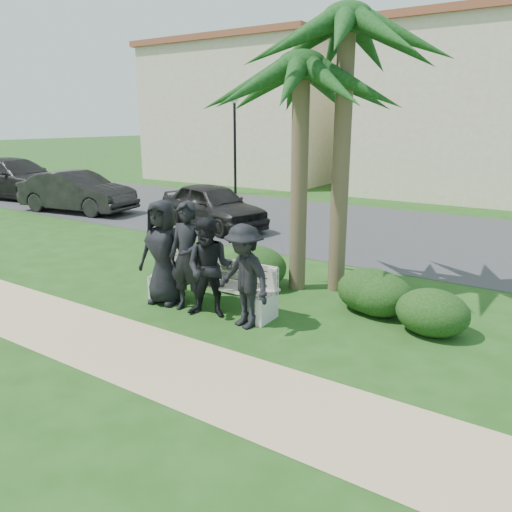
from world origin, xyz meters
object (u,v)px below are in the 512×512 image
(car_b, at_px, (77,192))
(car_c, at_px, (14,178))
(palm_right, at_px, (347,23))
(street_lamp, at_px, (235,127))
(man_c, at_px, (209,268))
(palm_left, at_px, (302,68))
(park_bench, at_px, (211,287))
(man_b, at_px, (188,257))
(man_d, at_px, (244,276))
(man_a, at_px, (163,252))
(car_a, at_px, (213,206))

(car_b, relative_size, car_c, 0.77)
(car_b, bearing_deg, car_c, 73.13)
(palm_right, height_order, car_c, palm_right)
(street_lamp, bearing_deg, car_b, -106.32)
(man_c, distance_m, palm_right, 4.85)
(palm_left, xyz_separation_m, car_b, (-10.78, 3.07, -3.39))
(street_lamp, xyz_separation_m, palm_right, (9.43, -9.66, 1.91))
(park_bench, relative_size, car_c, 0.43)
(man_b, bearing_deg, man_d, -14.28)
(palm_right, xyz_separation_m, car_b, (-11.46, 2.72, -4.12))
(street_lamp, height_order, car_b, street_lamp)
(man_b, height_order, man_d, man_b)
(palm_right, relative_size, car_c, 1.01)
(car_c, bearing_deg, car_b, -108.18)
(man_a, xyz_separation_m, man_b, (0.62, -0.04, 0.02))
(street_lamp, bearing_deg, park_bench, -55.80)
(man_c, relative_size, palm_right, 0.29)
(palm_left, bearing_deg, car_b, 164.11)
(park_bench, xyz_separation_m, palm_right, (1.42, 2.13, 4.46))
(park_bench, distance_m, car_b, 11.16)
(car_b, bearing_deg, man_d, -124.22)
(man_c, xyz_separation_m, man_d, (0.74, -0.04, -0.00))
(man_b, xyz_separation_m, palm_right, (1.67, 2.44, 3.89))
(car_a, bearing_deg, man_a, -133.63)
(car_a, distance_m, car_c, 10.89)
(palm_right, bearing_deg, man_d, -100.32)
(street_lamp, height_order, park_bench, street_lamp)
(man_c, relative_size, car_c, 0.29)
(man_a, bearing_deg, car_c, 148.04)
(man_b, relative_size, car_c, 0.33)
(palm_left, bearing_deg, man_c, -103.46)
(palm_left, bearing_deg, man_a, -128.02)
(man_a, xyz_separation_m, car_c, (-14.27, 5.84, -0.11))
(man_b, xyz_separation_m, car_c, (-14.89, 5.88, -0.13))
(man_a, relative_size, car_b, 0.43)
(park_bench, distance_m, car_c, 16.14)
(car_a, bearing_deg, street_lamp, 46.08)
(man_b, height_order, palm_right, palm_right)
(park_bench, bearing_deg, car_c, 157.99)
(man_a, relative_size, man_d, 1.12)
(palm_right, xyz_separation_m, car_a, (-5.68, 3.29, -4.17))
(street_lamp, relative_size, man_a, 2.26)
(car_a, bearing_deg, park_bench, -126.29)
(palm_right, bearing_deg, man_a, -133.68)
(man_a, distance_m, man_b, 0.62)
(park_bench, bearing_deg, palm_right, 54.53)
(park_bench, distance_m, car_a, 6.90)
(man_d, height_order, car_b, man_d)
(park_bench, xyz_separation_m, man_c, (0.23, -0.33, 0.46))
(car_c, bearing_deg, palm_right, -111.90)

